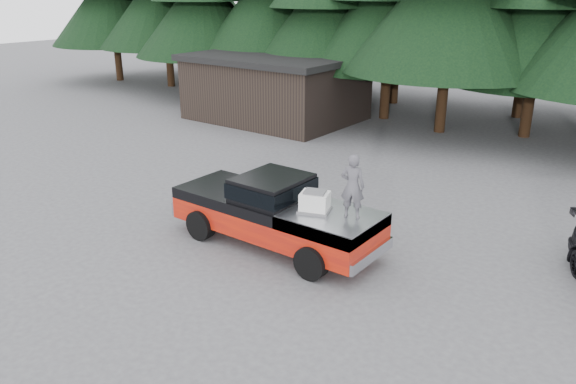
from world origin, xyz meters
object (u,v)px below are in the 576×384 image
Objects in this scene: man_on_bed at (353,186)px; utility_building at (276,87)px; air_compressor at (315,202)px; pickup_truck at (275,222)px.

utility_building reaches higher than man_on_bed.
air_compressor is at bearing -48.27° from utility_building.
pickup_truck is 0.71× the size of utility_building.
air_compressor is (1.33, -0.10, 0.90)m from pickup_truck.
utility_building is (-9.45, 11.98, 1.00)m from pickup_truck.
man_on_bed is at bearing 3.00° from pickup_truck.
pickup_truck is at bearing -51.75° from utility_building.
pickup_truck is 15.29m from utility_building.
air_compressor is 1.11m from man_on_bed.
man_on_bed is 16.68m from utility_building.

